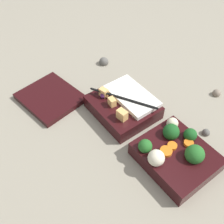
{
  "coord_description": "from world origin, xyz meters",
  "views": [
    {
      "loc": [
        -0.29,
        0.32,
        0.54
      ],
      "look_at": [
        0.09,
        0.05,
        0.04
      ],
      "focal_mm": 42.0,
      "sensor_mm": 36.0,
      "label": 1
    }
  ],
  "objects": [
    {
      "name": "ground_plane",
      "position": [
        0.0,
        0.0,
        0.0
      ],
      "size": [
        3.0,
        3.0,
        0.0
      ],
      "primitive_type": "plane",
      "color": "gray"
    },
    {
      "name": "bento_tray_vegetable",
      "position": [
        -0.1,
        -0.0,
        0.03
      ],
      "size": [
        0.17,
        0.15,
        0.07
      ],
      "color": "black",
      "rests_on": "ground_plane"
    },
    {
      "name": "bento_tray_rice",
      "position": [
        0.1,
        -0.0,
        0.02
      ],
      "size": [
        0.17,
        0.15,
        0.07
      ],
      "color": "black",
      "rests_on": "ground_plane"
    },
    {
      "name": "bento_lid",
      "position": [
        0.26,
        0.14,
        0.01
      ],
      "size": [
        0.19,
        0.17,
        0.02
      ],
      "primitive_type": "cube",
      "rotation": [
        0.0,
        0.0,
        0.16
      ],
      "color": "black",
      "rests_on": "ground_plane"
    },
    {
      "name": "pebble_0",
      "position": [
        -0.09,
        -0.13,
        0.01
      ],
      "size": [
        0.02,
        0.02,
        0.02
      ],
      "primitive_type": "sphere",
      "color": "#595651",
      "rests_on": "ground_plane"
    },
    {
      "name": "pebble_1",
      "position": [
        0.31,
        -0.09,
        0.01
      ],
      "size": [
        0.03,
        0.03,
        0.03
      ],
      "primitive_type": "sphere",
      "color": "#595651",
      "rests_on": "ground_plane"
    },
    {
      "name": "pebble_2",
      "position": [
        -0.01,
        -0.27,
        0.01
      ],
      "size": [
        0.02,
        0.02,
        0.02
      ],
      "primitive_type": "sphere",
      "color": "#7A6B5B",
      "rests_on": "ground_plane"
    }
  ]
}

